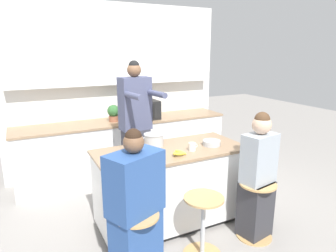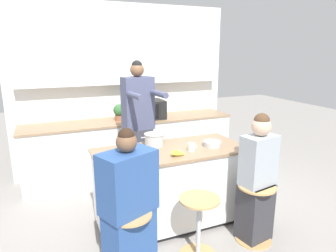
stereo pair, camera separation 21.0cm
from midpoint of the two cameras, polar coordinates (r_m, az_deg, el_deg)
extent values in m
plane|color=gray|center=(3.74, 2.18, -17.71)|extent=(16.00, 16.00, 0.00)
cube|color=silver|center=(5.02, -7.12, 6.96)|extent=(3.57, 0.06, 2.70)
cube|color=white|center=(4.88, -6.93, 12.36)|extent=(3.29, 0.16, 0.75)
cube|color=white|center=(4.89, -5.65, -4.15)|extent=(3.29, 0.61, 0.88)
cube|color=#937556|center=(4.77, -5.78, 1.06)|extent=(3.32, 0.64, 0.03)
cube|color=black|center=(3.72, 2.18, -17.31)|extent=(1.57, 0.65, 0.06)
cube|color=white|center=(3.51, 2.25, -11.23)|extent=(1.65, 0.73, 0.81)
cube|color=#937556|center=(3.35, 2.32, -4.71)|extent=(1.69, 0.77, 0.03)
cylinder|color=#B7BABC|center=(2.83, -4.85, -21.83)|extent=(0.04, 0.04, 0.59)
cylinder|color=tan|center=(2.66, -5.00, -16.47)|extent=(0.39, 0.39, 0.02)
cylinder|color=#B7BABC|center=(3.07, 7.91, -18.76)|extent=(0.04, 0.04, 0.59)
cylinder|color=tan|center=(2.91, 8.12, -13.68)|extent=(0.39, 0.39, 0.02)
cylinder|color=tan|center=(3.58, 17.62, -19.82)|extent=(0.38, 0.38, 0.01)
cylinder|color=#B7BABC|center=(3.43, 18.01, -15.57)|extent=(0.04, 0.04, 0.59)
cylinder|color=tan|center=(3.29, 18.42, -10.90)|extent=(0.39, 0.39, 0.02)
cube|color=#383842|center=(4.07, -3.99, -7.21)|extent=(0.35, 0.25, 0.98)
cube|color=#474C6B|center=(3.84, -4.20, 4.33)|extent=(0.40, 0.26, 0.67)
cylinder|color=#474C6B|center=(3.49, -4.60, 5.77)|extent=(0.10, 0.37, 0.07)
cylinder|color=#474C6B|center=(3.63, -0.04, 6.14)|extent=(0.10, 0.37, 0.07)
sphere|color=brown|center=(3.79, -4.32, 10.64)|extent=(0.19, 0.19, 0.18)
sphere|color=black|center=(3.79, -4.33, 11.37)|extent=(0.15, 0.15, 0.14)
cube|color=#2D5193|center=(2.86, -5.01, -21.34)|extent=(0.49, 0.41, 0.63)
cube|color=#2D5193|center=(2.56, -5.30, -10.66)|extent=(0.54, 0.44, 0.54)
sphere|color=brown|center=(2.44, -5.49, -3.05)|extent=(0.23, 0.23, 0.17)
sphere|color=black|center=(2.42, -5.52, -1.97)|extent=(0.18, 0.18, 0.14)
cube|color=#333338|center=(3.45, 17.91, -15.26)|extent=(0.36, 0.32, 0.63)
cube|color=#9EA8B2|center=(3.22, 18.69, -6.26)|extent=(0.39, 0.28, 0.52)
sphere|color=#DBB293|center=(3.11, 19.21, -0.06)|extent=(0.23, 0.23, 0.20)
sphere|color=#513823|center=(3.10, 19.29, 0.90)|extent=(0.18, 0.18, 0.16)
cylinder|color=#B7BABC|center=(3.45, -0.88, -2.69)|extent=(0.22, 0.22, 0.14)
cylinder|color=#B7BABC|center=(3.43, -0.89, -1.54)|extent=(0.23, 0.23, 0.01)
cylinder|color=#B7BABC|center=(3.39, -3.00, -2.24)|extent=(0.05, 0.01, 0.01)
cylinder|color=#B7BABC|center=(3.49, 1.17, -1.75)|extent=(0.05, 0.01, 0.01)
cylinder|color=#B7BABC|center=(3.49, 10.14, -3.36)|extent=(0.21, 0.21, 0.06)
cylinder|color=white|center=(3.29, 6.32, -4.05)|extent=(0.08, 0.08, 0.09)
torus|color=white|center=(3.32, 7.09, -3.87)|extent=(0.04, 0.01, 0.04)
cylinder|color=#4C7099|center=(3.10, -4.16, -5.23)|extent=(0.08, 0.08, 0.08)
torus|color=#4C7099|center=(3.12, -3.25, -5.04)|extent=(0.04, 0.01, 0.04)
ellipsoid|color=yellow|center=(3.12, 3.80, -5.39)|extent=(0.14, 0.05, 0.06)
ellipsoid|color=yellow|center=(3.14, 2.90, -5.26)|extent=(0.11, 0.13, 0.06)
ellipsoid|color=yellow|center=(3.17, 4.05, -5.08)|extent=(0.12, 0.12, 0.06)
cube|color=black|center=(4.79, -2.63, 3.15)|extent=(0.50, 0.39, 0.29)
cube|color=black|center=(4.59, -2.28, 2.67)|extent=(0.31, 0.01, 0.22)
cube|color=black|center=(4.67, 0.32, 2.89)|extent=(0.09, 0.01, 0.23)
cylinder|color=#93563D|center=(4.70, -7.93, 1.54)|extent=(0.15, 0.15, 0.09)
sphere|color=#336633|center=(4.68, -7.98, 2.98)|extent=(0.19, 0.19, 0.19)
camera|label=1|loc=(0.11, -88.20, 0.46)|focal=32.00mm
camera|label=2|loc=(0.11, 91.80, -0.46)|focal=32.00mm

